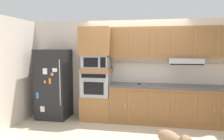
{
  "coord_description": "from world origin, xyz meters",
  "views": [
    {
      "loc": [
        0.36,
        -4.34,
        1.8
      ],
      "look_at": [
        -0.42,
        0.01,
        1.34
      ],
      "focal_mm": 33.87,
      "sensor_mm": 36.0,
      "label": 1
    }
  ],
  "objects_px": {
    "microwave": "(96,62)",
    "dog": "(173,140)",
    "screwdriver": "(139,84)",
    "refrigerator": "(54,84)",
    "built_in_oven": "(97,84)"
  },
  "relations": [
    {
      "from": "refrigerator",
      "to": "dog",
      "type": "height_order",
      "value": "refrigerator"
    },
    {
      "from": "refrigerator",
      "to": "screwdriver",
      "type": "height_order",
      "value": "refrigerator"
    },
    {
      "from": "microwave",
      "to": "dog",
      "type": "bearing_deg",
      "value": -46.7
    },
    {
      "from": "screwdriver",
      "to": "dog",
      "type": "distance_m",
      "value": 2.01
    },
    {
      "from": "microwave",
      "to": "screwdriver",
      "type": "xyz_separation_m",
      "value": [
        1.07,
        0.03,
        -0.53
      ]
    },
    {
      "from": "refrigerator",
      "to": "dog",
      "type": "relative_size",
      "value": 2.57
    },
    {
      "from": "dog",
      "to": "screwdriver",
      "type": "bearing_deg",
      "value": 158.95
    },
    {
      "from": "screwdriver",
      "to": "dog",
      "type": "bearing_deg",
      "value": -71.2
    },
    {
      "from": "microwave",
      "to": "dog",
      "type": "height_order",
      "value": "microwave"
    },
    {
      "from": "built_in_oven",
      "to": "dog",
      "type": "xyz_separation_m",
      "value": [
        1.69,
        -1.79,
        -0.54
      ]
    },
    {
      "from": "built_in_oven",
      "to": "microwave",
      "type": "xyz_separation_m",
      "value": [
        0.0,
        -0.0,
        0.56
      ]
    },
    {
      "from": "microwave",
      "to": "screwdriver",
      "type": "distance_m",
      "value": 1.19
    },
    {
      "from": "refrigerator",
      "to": "built_in_oven",
      "type": "bearing_deg",
      "value": 3.48
    },
    {
      "from": "microwave",
      "to": "screwdriver",
      "type": "relative_size",
      "value": 3.92
    },
    {
      "from": "refrigerator",
      "to": "dog",
      "type": "bearing_deg",
      "value": -31.6
    }
  ]
}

